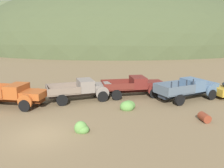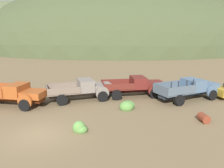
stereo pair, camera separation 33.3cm
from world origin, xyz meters
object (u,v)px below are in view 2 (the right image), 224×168
Objects in this scene: truck_oxide_orange at (16,94)px; truck_primer_gray at (85,89)px; oil_drum_spare at (204,118)px; truck_oxblood at (137,86)px; truck_chalk_blue at (192,89)px.

truck_oxide_orange reaches higher than truck_primer_gray.
truck_primer_gray is 10.44m from oil_drum_spare.
oil_drum_spare is at bearing -68.62° from truck_oxblood.
truck_chalk_blue is at bearing -17.49° from truck_primer_gray.
truck_oxblood is 5.02m from truck_chalk_blue.
truck_oxblood reaches higher than oil_drum_spare.
truck_oxide_orange is 6.76× the size of oil_drum_spare.
truck_primer_gray is at bearing 142.97° from oil_drum_spare.
truck_primer_gray is (5.70, 1.24, -0.01)m from truck_oxide_orange.
truck_primer_gray is at bearing 29.71° from truck_oxide_orange.
truck_oxblood is at bearing 141.48° from truck_chalk_blue.
truck_chalk_blue is at bearing -22.06° from truck_oxblood.
truck_oxblood is 0.92× the size of truck_chalk_blue.
truck_chalk_blue reaches higher than truck_oxblood.
truck_primer_gray and truck_oxblood have the same top height.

